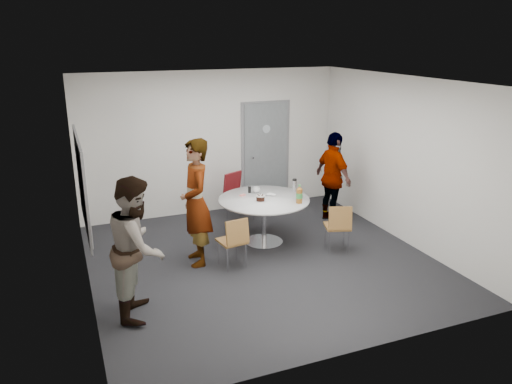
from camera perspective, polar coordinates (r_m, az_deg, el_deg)
name	(u,v)px	position (r m, az deg, el deg)	size (l,w,h in m)	color
floor	(262,261)	(7.70, 0.68, -7.85)	(5.00, 5.00, 0.00)	black
ceiling	(263,81)	(6.99, 0.76, 12.59)	(5.00, 5.00, 0.00)	silver
wall_back	(212,143)	(9.52, -5.09, 5.63)	(5.00, 5.00, 0.00)	silver
wall_left	(81,196)	(6.72, -19.39, -0.39)	(5.00, 5.00, 0.00)	silver
wall_right	(404,160)	(8.48, 16.55, 3.48)	(5.00, 5.00, 0.00)	silver
wall_front	(357,238)	(5.13, 11.52, -5.18)	(5.00, 5.00, 0.00)	silver
door	(265,155)	(9.94, 1.08, 4.29)	(1.02, 0.17, 2.12)	slate
whiteboard	(82,184)	(6.88, -19.24, 0.92)	(0.04, 1.90, 1.25)	gray
table	(266,205)	(8.11, 1.09, -1.48)	(1.47, 1.47, 1.07)	silver
chair_near_left	(234,238)	(7.29, -2.50, -5.29)	(0.42, 0.45, 0.79)	brown
chair_near_right	(339,224)	(7.92, 9.41, -3.61)	(0.48, 0.50, 0.79)	brown
chair_far	(237,192)	(9.17, -2.22, 0.04)	(0.57, 0.60, 0.90)	maroon
person_main	(196,203)	(7.36, -6.89, -1.23)	(0.69, 0.46, 1.90)	#A5C6EA
person_left	(137,247)	(6.18, -13.41, -6.12)	(0.85, 0.66, 1.75)	white
person_right	(333,178)	(9.14, 8.82, 1.64)	(0.97, 0.41, 1.66)	black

